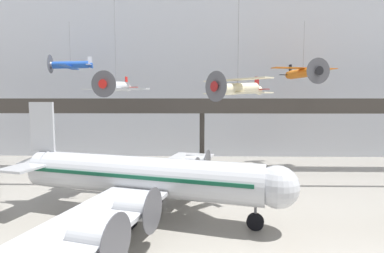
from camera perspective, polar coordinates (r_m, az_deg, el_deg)
hangar_back_wall at (r=52.70m, az=1.81°, el=8.83°), size 140.00×3.00×26.35m
mezzanine_walkway at (r=41.69m, az=1.95°, el=3.08°), size 110.00×3.20×9.96m
airliner_silver_main at (r=25.74m, az=-9.98°, el=-9.37°), size 25.39×29.43×9.61m
suspended_plane_cream_biplane at (r=25.96m, az=8.64°, el=7.23°), size 5.80×6.01×11.02m
suspended_plane_orange_highwing at (r=46.06m, az=20.36°, el=9.60°), size 9.66×8.02×8.96m
suspended_plane_silver_racer at (r=32.49m, az=-14.25°, el=7.40°), size 7.30×6.01×10.66m
suspended_plane_blue_trainer at (r=47.45m, az=-22.13°, el=10.79°), size 6.21×7.58×7.32m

